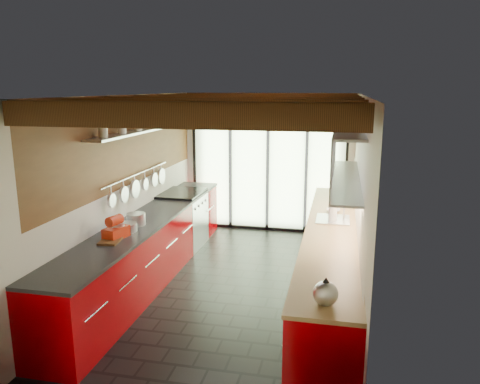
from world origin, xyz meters
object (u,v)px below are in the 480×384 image
at_px(kettle, 326,292).
at_px(bowl, 333,210).
at_px(stand_mixer, 116,229).
at_px(paper_towel, 333,212).
at_px(soap_bottle, 333,212).

xyz_separation_m(kettle, bowl, (0.00, 3.04, -0.09)).
xyz_separation_m(stand_mixer, kettle, (2.54, -1.27, -0.00)).
bearing_deg(paper_towel, soap_bottle, 90.00).
height_order(stand_mixer, kettle, stand_mixer).
distance_m(stand_mixer, soap_bottle, 2.91).
relative_size(stand_mixer, kettle, 1.32).
height_order(paper_towel, soap_bottle, paper_towel).
relative_size(stand_mixer, soap_bottle, 1.82).
xyz_separation_m(stand_mixer, paper_towel, (2.54, 1.27, 0.02)).
bearing_deg(paper_towel, kettle, -90.00).
bearing_deg(soap_bottle, kettle, -90.00).
bearing_deg(bowl, soap_bottle, -90.00).
distance_m(stand_mixer, kettle, 2.84).
bearing_deg(stand_mixer, paper_towel, 26.60).
bearing_deg(kettle, stand_mixer, 153.50).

